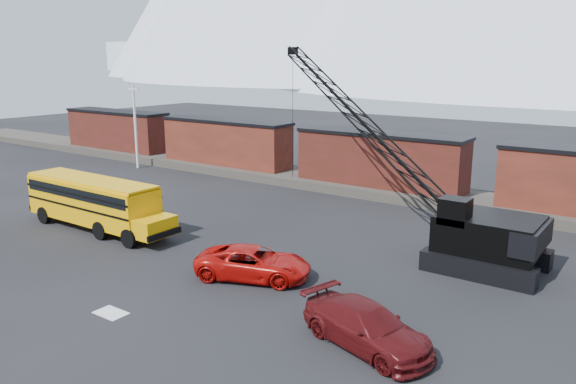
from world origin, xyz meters
name	(u,v)px	position (x,y,z in m)	size (l,w,h in m)	color
ground	(173,281)	(0.00, 0.00, 0.00)	(160.00, 160.00, 0.00)	black
gravel_berm	(379,189)	(0.00, 22.00, 0.35)	(120.00, 5.00, 0.70)	#47413A
boxcar_west_far	(117,130)	(-32.00, 22.00, 2.76)	(13.70, 3.10, 4.17)	#521A17
boxcar_west_near	(226,142)	(-16.00, 22.00, 2.76)	(13.70, 3.10, 4.17)	#431C13
boxcar_mid	(380,159)	(0.00, 22.00, 2.76)	(13.70, 3.10, 4.17)	#521A17
utility_pole	(135,125)	(-24.00, 18.00, 4.15)	(1.40, 0.24, 8.00)	silver
snow_patch	(111,313)	(0.50, -4.00, 0.01)	(1.40, 0.90, 0.02)	silver
school_bus	(96,202)	(-10.04, 3.11, 1.79)	(11.65, 2.65, 3.19)	#E7A104
red_pickup	(254,263)	(2.96, 2.53, 0.77)	(2.57, 5.57, 1.55)	#B30C08
maroon_suv	(367,326)	(10.56, -0.25, 0.80)	(2.24, 5.51, 1.60)	#4B0D0F
crawler_crane	(358,117)	(1.48, 15.39, 6.67)	(22.35, 12.76, 11.51)	black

